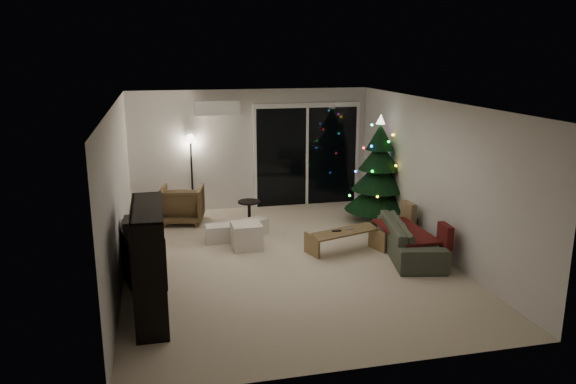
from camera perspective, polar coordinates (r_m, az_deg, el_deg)
The scene contains 18 objects.
room at distance 10.24m, azimuth 0.42°, elevation 1.52°, with size 6.50×7.51×2.60m.
bookshelf at distance 7.19m, azimuth -15.25°, elevation -7.04°, with size 0.36×1.44×1.44m, color black, non-canonical shape.
media_cabinet at distance 8.49m, azimuth -14.86°, elevation -6.13°, with size 0.46×1.22×0.77m, color black.
stereo at distance 8.35m, azimuth -15.06°, elevation -3.14°, with size 0.39×0.46×0.16m, color black.
armchair at distance 11.07m, azimuth -10.68°, elevation -1.24°, with size 0.78×0.80×0.73m, color #4A3823.
ottoman at distance 9.53m, azimuth -4.23°, elevation -4.48°, with size 0.49×0.49×0.44m, color silver.
cardboard_box_a at distance 9.92m, azimuth -7.15°, elevation -4.22°, with size 0.42×0.32×0.30m, color silver.
cardboard_box_b at distance 10.25m, azimuth -3.39°, elevation -3.54°, with size 0.42×0.31×0.29m, color silver.
side_table at distance 10.60m, azimuth -3.95°, elevation -2.29°, with size 0.42×0.42×0.52m, color black.
floor_lamp at distance 11.71m, azimuth -9.73°, elevation 1.71°, with size 0.25×0.25×1.55m, color black.
sofa at distance 9.43m, azimuth 12.37°, elevation -4.60°, with size 1.93×0.75×0.56m, color #393A36.
sofa_throw at distance 9.34m, azimuth 11.85°, elevation -3.92°, with size 0.60×1.39×0.05m, color #49120E.
cushion_a at distance 10.02m, azimuth 12.15°, elevation -2.09°, with size 0.11×0.37×0.37m, color #9A7752.
cushion_b at distance 8.92m, azimuth 15.68°, elevation -4.34°, with size 0.11×0.37×0.37m, color #49120E.
coffee_table at distance 9.37m, azimuth 5.81°, elevation -5.04°, with size 1.20×0.42×0.38m, color olive, non-canonical shape.
remote_a at distance 9.26m, azimuth 4.96°, elevation -3.95°, with size 0.15×0.04×0.02m, color black.
remote_b at distance 9.38m, azimuth 6.32°, elevation -3.74°, with size 0.14×0.04×0.02m, color slate.
christmas_tree at distance 10.96m, azimuth 9.23°, elevation 2.33°, with size 1.30×1.30×2.09m, color black.
Camera 1 is at (-1.89, -8.22, 3.26)m, focal length 35.00 mm.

